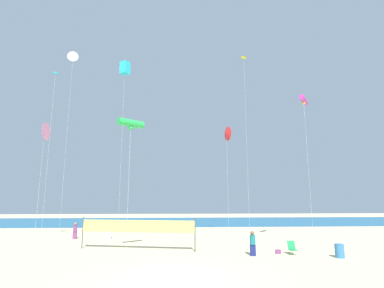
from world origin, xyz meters
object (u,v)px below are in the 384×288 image
object	(u,v)px
beachgoer_teal_shirt	(253,243)
beachgoer_mustard_shirt	(110,229)
beachgoer_plum_shirt	(75,230)
kite_pink_delta	(44,132)
folding_beach_chair	(292,247)
kite_yellow_diamond	(244,61)
beach_handbag	(278,252)
kite_magenta_tube	(304,100)
volleyball_net	(137,227)
kite_green_tube	(131,124)
kite_white_delta	(73,57)
kite_cyan_box	(125,68)
kite_cyan_diamond	(55,76)
kite_red_delta	(227,134)
trash_barrel	(340,251)

from	to	relation	value
beachgoer_teal_shirt	beachgoer_mustard_shirt	world-z (taller)	beachgoer_mustard_shirt
beachgoer_plum_shirt	kite_pink_delta	xyz separation A→B (m)	(-3.03, -1.52, 9.27)
folding_beach_chair	kite_pink_delta	bearing A→B (deg)	148.34
beachgoer_mustard_shirt	beachgoer_plum_shirt	bearing A→B (deg)	-147.63
beachgoer_teal_shirt	kite_yellow_diamond	xyz separation A→B (m)	(3.30, 14.01, 20.13)
beachgoer_teal_shirt	beach_handbag	world-z (taller)	beachgoer_teal_shirt
kite_pink_delta	kite_magenta_tube	size ratio (longest dim) A/B	0.86
volleyball_net	kite_green_tube	size ratio (longest dim) A/B	0.95
kite_white_delta	kite_magenta_tube	distance (m)	26.59
kite_pink_delta	kite_white_delta	world-z (taller)	kite_white_delta
kite_white_delta	kite_cyan_box	distance (m)	6.98
kite_magenta_tube	kite_cyan_diamond	bearing A→B (deg)	165.65
kite_cyan_box	kite_yellow_diamond	world-z (taller)	kite_yellow_diamond
beachgoer_teal_shirt	kite_cyan_box	xyz separation A→B (m)	(-11.17, 11.28, 17.57)
volleyball_net	kite_cyan_box	bearing A→B (deg)	109.53
beachgoer_teal_shirt	volleyball_net	bearing A→B (deg)	-8.87
beachgoer_mustard_shirt	kite_red_delta	size ratio (longest dim) A/B	0.14
kite_red_delta	kite_yellow_diamond	bearing A→B (deg)	39.08
kite_pink_delta	kite_white_delta	xyz separation A→B (m)	(0.17, 5.26, 10.29)
folding_beach_chair	volleyball_net	size ratio (longest dim) A/B	0.10
volleyball_net	beachgoer_plum_shirt	bearing A→B (deg)	136.09
volleyball_net	kite_cyan_box	size ratio (longest dim) A/B	0.46
beach_handbag	kite_green_tube	world-z (taller)	kite_green_tube
beachgoer_plum_shirt	kite_red_delta	distance (m)	18.52
kite_cyan_diamond	kite_magenta_tube	bearing A→B (deg)	-14.35
kite_pink_delta	kite_green_tube	xyz separation A→B (m)	(9.43, -8.11, -1.16)
kite_green_tube	kite_cyan_diamond	bearing A→B (deg)	132.85
beachgoer_teal_shirt	beachgoer_mustard_shirt	size ratio (longest dim) A/B	0.98
beachgoer_plum_shirt	beach_handbag	size ratio (longest dim) A/B	4.40
kite_cyan_diamond	kite_magenta_tube	distance (m)	25.75
folding_beach_chair	kite_magenta_tube	size ratio (longest dim) A/B	0.07
beachgoer_teal_shirt	kite_yellow_diamond	distance (m)	24.74
volleyball_net	kite_white_delta	size ratio (longest dim) A/B	0.41
kite_green_tube	kite_yellow_diamond	bearing A→B (deg)	51.07
kite_green_tube	kite_magenta_tube	xyz separation A→B (m)	(14.53, 4.54, 3.51)
kite_pink_delta	kite_cyan_box	bearing A→B (deg)	28.77
volleyball_net	kite_cyan_diamond	size ratio (longest dim) A/B	0.50
kite_red_delta	beach_handbag	bearing A→B (deg)	-82.25
folding_beach_chair	trash_barrel	size ratio (longest dim) A/B	1.02
kite_cyan_box	beachgoer_plum_shirt	bearing A→B (deg)	-149.49
kite_white_delta	kite_green_tube	xyz separation A→B (m)	(9.26, -13.37, -11.45)
beachgoer_teal_shirt	beachgoer_plum_shirt	xyz separation A→B (m)	(-14.82, 9.13, -0.04)
beachgoer_mustard_shirt	kite_white_delta	xyz separation A→B (m)	(-6.14, 3.88, 19.51)
folding_beach_chair	kite_white_delta	xyz separation A→B (m)	(-20.52, 12.53, 19.92)
beachgoer_teal_shirt	beachgoer_plum_shirt	bearing A→B (deg)	-22.21
beach_handbag	kite_yellow_diamond	xyz separation A→B (m)	(1.35, 13.37, 20.85)
kite_pink_delta	beachgoer_teal_shirt	bearing A→B (deg)	-23.10
beachgoer_mustard_shirt	volleyball_net	xyz separation A→B (m)	(3.42, -6.31, 0.77)
kite_green_tube	kite_yellow_diamond	distance (m)	22.20
beachgoer_teal_shirt	kite_magenta_tube	size ratio (longest dim) A/B	0.13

